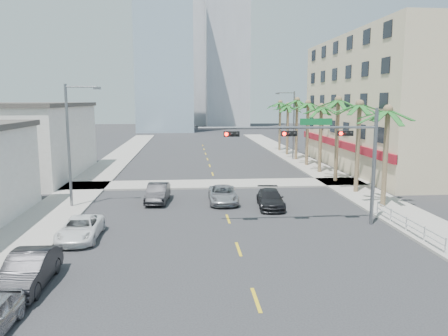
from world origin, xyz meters
The scene contains 26 objects.
ground centered at (0.00, 0.00, 0.00)m, with size 260.00×260.00×0.00m, color #262628.
sidewalk_right centered at (12.00, 20.00, 0.07)m, with size 4.00×120.00×0.15m, color gray.
sidewalk_left centered at (-12.00, 20.00, 0.07)m, with size 4.00×120.00×0.15m, color gray.
sidewalk_cross centered at (0.00, 22.00, 0.07)m, with size 80.00×4.00×0.15m, color gray.
building_right centered at (21.99, 30.00, 7.50)m, with size 15.25×28.00×15.00m.
building_left_far centered at (-19.50, 28.00, 3.60)m, with size 11.00×18.00×7.20m, color beige.
tower_far_left centered at (-8.00, 95.00, 24.00)m, with size 14.00×14.00×48.00m, color #99B2C6.
tower_far_right centered at (9.00, 110.00, 30.00)m, with size 12.00×12.00×60.00m, color #ADADB2.
tower_far_center centered at (-3.00, 125.00, 21.00)m, with size 16.00×16.00×42.00m, color #ADADB2.
traffic_signal_mast centered at (5.78, 7.95, 5.06)m, with size 11.12×0.54×7.20m.
palm_tree_0 centered at (11.60, 12.00, 7.08)m, with size 4.80×4.80×7.80m.
palm_tree_1 centered at (11.60, 17.20, 7.43)m, with size 4.80×4.80×8.16m.
palm_tree_2 centered at (11.60, 22.40, 7.78)m, with size 4.80×4.80×8.52m.
palm_tree_3 centered at (11.60, 27.60, 7.08)m, with size 4.80×4.80×7.80m.
palm_tree_4 centered at (11.60, 32.80, 7.43)m, with size 4.80×4.80×8.16m.
palm_tree_5 centered at (11.60, 38.00, 7.78)m, with size 4.80×4.80×8.52m.
palm_tree_6 centered at (11.60, 43.20, 7.08)m, with size 4.80×4.80×7.80m.
palm_tree_7 centered at (11.60, 48.40, 7.43)m, with size 4.80×4.80×8.16m.
streetlight_left centered at (-11.00, 14.00, 5.06)m, with size 2.55×0.25×9.00m.
streetlight_right centered at (11.00, 38.00, 5.06)m, with size 2.55×0.25×9.00m.
guardrail centered at (10.30, 6.00, 0.67)m, with size 0.08×8.08×1.00m.
car_parked_mid centered at (-9.40, 0.03, 0.75)m, with size 1.59×4.57×1.51m, color black.
car_parked_far centered at (-8.77, 6.43, 0.63)m, with size 2.09×4.54×1.26m, color white.
car_lane_left centered at (-5.00, 15.33, 0.72)m, with size 1.53×4.39×1.45m, color black.
car_lane_center centered at (0.05, 14.68, 0.65)m, with size 2.16×4.69×1.30m, color #B3B2B7.
car_lane_right centered at (3.41, 12.89, 0.65)m, with size 1.83×4.51×1.31m, color black.
Camera 1 is at (-2.63, -18.14, 7.85)m, focal length 35.00 mm.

